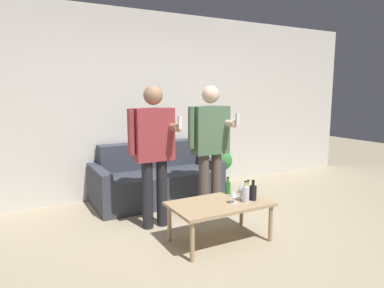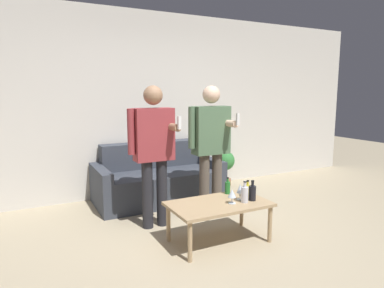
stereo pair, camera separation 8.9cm
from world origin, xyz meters
The scene contains 13 objects.
ground_plane centered at (0.00, 0.00, 0.00)m, with size 16.00×16.00×0.00m, color tan.
wall_back centered at (0.00, 2.25, 1.35)m, with size 8.00×0.06×2.70m.
couch centered at (-0.05, 1.81, 0.29)m, with size 1.75×0.86×0.80m.
coffee_table centered at (0.00, 0.21, 0.37)m, with size 1.02×0.60×0.42m.
bottle_orange centered at (0.25, 0.43, 0.49)m, with size 0.06×0.06×0.19m.
bottle_green centered at (0.37, 0.23, 0.49)m, with size 0.06×0.06×0.19m.
bottle_dark centered at (0.35, 0.12, 0.50)m, with size 0.08×0.08×0.21m.
bottle_yellow centered at (0.24, 0.10, 0.51)m, with size 0.08×0.08×0.22m.
wine_glass_near centered at (0.11, 0.14, 0.52)m, with size 0.08×0.08×0.15m.
wine_glass_far centered at (0.25, 0.20, 0.53)m, with size 0.08×0.08×0.17m.
person_standing_left centered at (-0.44, 0.89, 0.94)m, with size 0.52×0.42×1.61m.
person_standing_right centered at (0.32, 0.94, 0.94)m, with size 0.53×0.43×1.61m.
potted_plant centered at (1.23, 2.03, 0.37)m, with size 0.32×0.32×0.57m.
Camera 2 is at (-1.77, -2.65, 1.54)m, focal length 32.00 mm.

